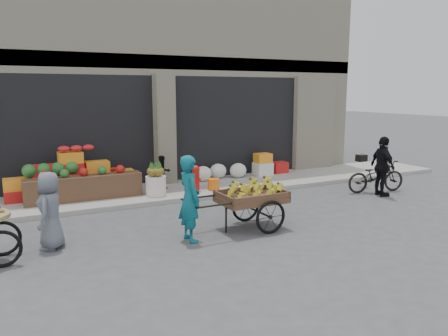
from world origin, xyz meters
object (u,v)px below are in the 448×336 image
fire_hydrant (196,177)px  vendor_grey (50,210)px  orange_bucket (213,184)px  bicycle (376,176)px  banana_cart (250,196)px  seated_person (163,172)px  vendor_woman (190,199)px  pineapple_bin (156,186)px  cyclist (383,166)px

fire_hydrant → vendor_grey: (-3.88, -2.52, 0.19)m
orange_bucket → bicycle: bearing=-23.8°
banana_cart → fire_hydrant: bearing=85.9°
seated_person → vendor_grey: 4.49m
banana_cart → bicycle: bearing=13.6°
vendor_grey → vendor_woman: bearing=97.4°
pineapple_bin → fire_hydrant: size_ratio=0.73×
vendor_woman → vendor_grey: bearing=70.3°
pineapple_bin → bicycle: 6.05m
vendor_grey → orange_bucket: bearing=144.5°
fire_hydrant → seated_person: bearing=137.1°
banana_cart → cyclist: 4.68m
orange_bucket → seated_person: bearing=149.7°
seated_person → vendor_grey: size_ratio=0.67×
seated_person → cyclist: size_ratio=0.58×
banana_cart → bicycle: banana_cart is taller
cyclist → pineapple_bin: bearing=78.6°
orange_bucket → vendor_grey: 5.04m
fire_hydrant → pineapple_bin: bearing=177.4°
seated_person → pineapple_bin: bearing=-133.7°
banana_cart → cyclist: cyclist is taller
orange_bucket → bicycle: size_ratio=0.19×
pineapple_bin → seated_person: 0.75m
fire_hydrant → vendor_woman: (-1.52, -3.27, 0.31)m
seated_person → bicycle: seated_person is taller
cyclist → banana_cart: bearing=112.0°
seated_person → orange_bucket: bearing=-40.3°
vendor_grey → cyclist: (8.31, 0.24, 0.10)m
fire_hydrant → vendor_woman: bearing=-114.9°
banana_cart → vendor_grey: bearing=169.3°
bicycle → cyclist: size_ratio=1.07×
fire_hydrant → cyclist: cyclist is taller
orange_bucket → cyclist: (3.94, -2.23, 0.53)m
orange_bucket → vendor_woman: size_ratio=0.20×
vendor_grey → bicycle: 8.54m
pineapple_bin → cyclist: bearing=-22.8°
seated_person → vendor_grey: vendor_grey is taller
seated_person → bicycle: bearing=-35.3°
fire_hydrant → orange_bucket: 0.55m
pineapple_bin → vendor_woman: vendor_woman is taller
pineapple_bin → vendor_woman: bearing=-97.2°
pineapple_bin → vendor_woman: (-0.42, -3.32, 0.45)m
banana_cart → seated_person: bearing=96.9°
pineapple_bin → fire_hydrant: fire_hydrant is taller
vendor_woman → seated_person: bearing=-13.8°
fire_hydrant → vendor_grey: bearing=-147.0°
pineapple_bin → cyclist: 6.02m
banana_cart → pineapple_bin: bearing=105.2°
orange_bucket → seated_person: seated_person is taller
bicycle → pineapple_bin: bearing=82.8°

